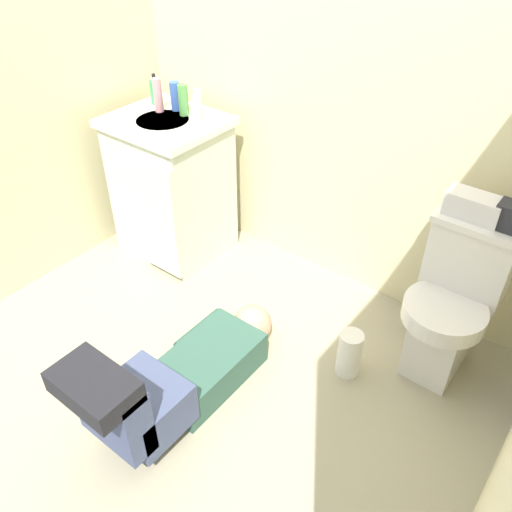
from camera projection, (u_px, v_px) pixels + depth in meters
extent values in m
cube|color=tan|center=(207.00, 374.00, 2.47)|extent=(2.93, 3.01, 0.04)
cube|color=beige|center=(346.00, 55.00, 2.39)|extent=(2.59, 0.08, 2.40)
cube|color=silver|center=(440.00, 336.00, 2.37)|extent=(0.22, 0.30, 0.38)
cylinder|color=silver|center=(444.00, 313.00, 2.22)|extent=(0.35, 0.35, 0.08)
cube|color=silver|center=(470.00, 260.00, 2.24)|extent=(0.34, 0.17, 0.34)
cube|color=silver|center=(481.00, 223.00, 2.13)|extent=(0.36, 0.19, 0.03)
cube|color=silver|center=(173.00, 190.00, 3.03)|extent=(0.56, 0.48, 0.78)
cube|color=silver|center=(166.00, 122.00, 2.79)|extent=(0.60, 0.52, 0.04)
cylinder|color=silver|center=(163.00, 124.00, 2.78)|extent=(0.28, 0.28, 0.05)
cube|color=silver|center=(159.00, 220.00, 2.81)|extent=(0.26, 0.03, 0.66)
cylinder|color=silver|center=(183.00, 102.00, 2.83)|extent=(0.02, 0.02, 0.10)
cube|color=#33594C|center=(208.00, 366.00, 2.37)|extent=(0.29, 0.52, 0.17)
sphere|color=tan|center=(253.00, 324.00, 2.57)|extent=(0.19, 0.19, 0.19)
cube|color=#444E72|center=(146.00, 405.00, 2.09)|extent=(0.31, 0.28, 0.20)
cube|color=#444E72|center=(113.00, 410.00, 1.93)|extent=(0.31, 0.12, 0.32)
cube|color=black|center=(94.00, 387.00, 1.79)|extent=(0.31, 0.19, 0.09)
cylinder|color=#33594C|center=(201.00, 331.00, 2.58)|extent=(0.08, 0.30, 0.08)
cube|color=silver|center=(474.00, 206.00, 2.11)|extent=(0.22, 0.11, 0.10)
cylinder|color=#3B9B5E|center=(155.00, 92.00, 2.90)|extent=(0.06, 0.06, 0.13)
cylinder|color=black|center=(154.00, 77.00, 2.85)|extent=(0.02, 0.02, 0.04)
cylinder|color=pink|center=(158.00, 95.00, 2.80)|extent=(0.05, 0.05, 0.18)
cylinder|color=#395EB8|center=(175.00, 96.00, 2.82)|extent=(0.05, 0.05, 0.15)
cylinder|color=#539749|center=(183.00, 100.00, 2.76)|extent=(0.05, 0.05, 0.16)
cylinder|color=silver|center=(198.00, 102.00, 2.78)|extent=(0.04, 0.04, 0.14)
cylinder|color=silver|center=(196.00, 109.00, 2.68)|extent=(0.04, 0.04, 0.15)
cylinder|color=white|center=(349.00, 354.00, 2.39)|extent=(0.11, 0.11, 0.24)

